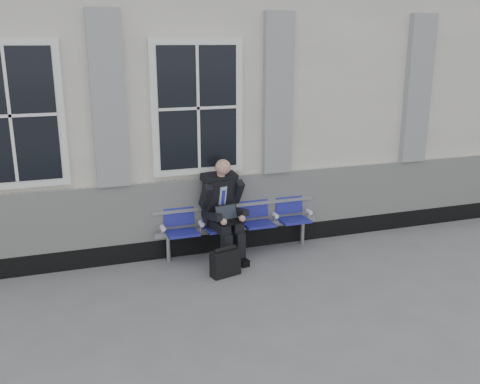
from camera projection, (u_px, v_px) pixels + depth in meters
name	position (u px, v px, depth m)	size (l,w,h in m)	color
ground	(203.00, 297.00, 6.88)	(70.00, 70.00, 0.00)	slate
station_building	(148.00, 97.00, 9.43)	(14.40, 4.40, 4.49)	silver
bench	(238.00, 218.00, 8.22)	(2.60, 0.47, 0.91)	#9EA0A3
businessman	(223.00, 206.00, 7.94)	(0.67, 0.90, 1.53)	black
briefcase	(225.00, 262.00, 7.47)	(0.45, 0.27, 0.43)	black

